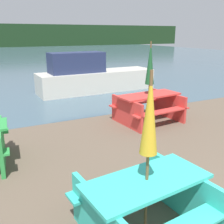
{
  "coord_description": "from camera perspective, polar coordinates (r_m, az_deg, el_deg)",
  "views": [
    {
      "loc": [
        -2.61,
        -0.18,
        2.4
      ],
      "look_at": [
        -0.3,
        4.39,
        0.85
      ],
      "focal_mm": 42.0,
      "sensor_mm": 36.0,
      "label": 1
    }
  ],
  "objects": [
    {
      "name": "umbrella_gold",
      "position": [
        2.91,
        8.2,
        -0.95
      ],
      "size": [
        0.21,
        0.21,
        2.03
      ],
      "color": "brown",
      "rests_on": "ground_plane"
    },
    {
      "name": "boat",
      "position": [
        11.2,
        -4.24,
        7.59
      ],
      "size": [
        5.03,
        1.47,
        1.66
      ],
      "rotation": [
        0.0,
        0.0,
        0.02
      ],
      "color": "beige",
      "rests_on": "water"
    },
    {
      "name": "picnic_table_red",
      "position": [
        7.36,
        7.94,
        1.46
      ],
      "size": [
        1.86,
        1.51,
        0.79
      ],
      "rotation": [
        0.0,
        0.0,
        0.08
      ],
      "color": "red",
      "rests_on": "ground_plane"
    },
    {
      "name": "picnic_table_teal",
      "position": [
        3.39,
        7.4,
        -18.62
      ],
      "size": [
        1.66,
        1.52,
        0.73
      ],
      "rotation": [
        0.0,
        0.0,
        0.09
      ],
      "color": "#33B7A8",
      "rests_on": "ground_plane"
    },
    {
      "name": "umbrella_darkgreen",
      "position": [
        7.15,
        8.31,
        10.31
      ],
      "size": [
        0.24,
        0.24,
        2.2
      ],
      "color": "brown",
      "rests_on": "ground_plane"
    },
    {
      "name": "water",
      "position": [
        32.09,
        -22.49,
        11.26
      ],
      "size": [
        60.0,
        50.0,
        0.0
      ],
      "color": "#425B6B",
      "rests_on": "ground_plane"
    }
  ]
}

